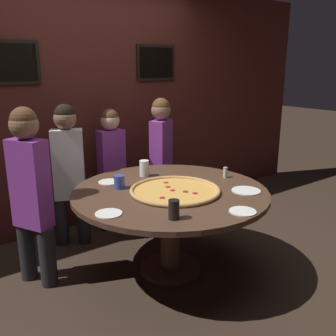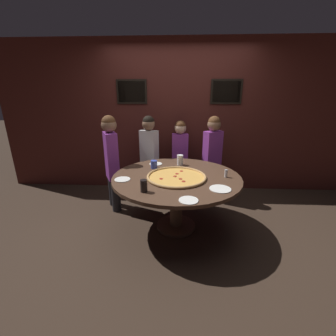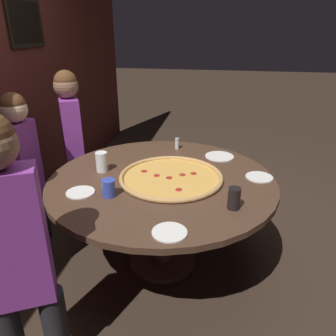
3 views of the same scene
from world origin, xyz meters
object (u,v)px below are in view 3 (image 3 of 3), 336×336
at_px(diner_side_right, 13,245).
at_px(dining_table, 162,194).
at_px(drink_cup_far_left, 234,198).
at_px(diner_far_left, 24,165).
at_px(diner_far_right, 72,139).
at_px(white_plate_right_side, 219,156).
at_px(drink_cup_by_shaker, 102,162).
at_px(giant_pizza, 171,177).
at_px(condiment_shaker, 177,143).
at_px(white_plate_near_front, 170,232).
at_px(white_plate_left_side, 81,192).
at_px(white_plate_beside_cup, 259,177).
at_px(drink_cup_beside_pizza, 109,188).

bearing_deg(diner_side_right, dining_table, -144.80).
height_order(drink_cup_far_left, diner_far_left, diner_far_left).
bearing_deg(diner_far_right, drink_cup_far_left, 26.54).
bearing_deg(white_plate_right_side, drink_cup_far_left, -172.56).
bearing_deg(white_plate_right_side, drink_cup_by_shaker, 117.20).
xyz_separation_m(giant_pizza, condiment_shaker, (0.61, 0.05, 0.04)).
relative_size(white_plate_near_front, diner_far_left, 0.14).
distance_m(drink_cup_far_left, diner_far_left, 1.64).
xyz_separation_m(drink_cup_by_shaker, white_plate_left_side, (-0.35, 0.02, -0.07)).
bearing_deg(white_plate_near_front, white_plate_beside_cup, -33.61).
bearing_deg(condiment_shaker, drink_cup_far_left, -153.08).
height_order(dining_table, condiment_shaker, condiment_shaker).
height_order(drink_cup_beside_pizza, white_plate_left_side, drink_cup_beside_pizza).
xyz_separation_m(drink_cup_beside_pizza, white_plate_left_side, (0.00, 0.20, -0.05)).
bearing_deg(dining_table, drink_cup_by_shaker, 84.67).
relative_size(drink_cup_beside_pizza, diner_side_right, 0.08).
bearing_deg(giant_pizza, white_plate_left_side, 120.03).
bearing_deg(giant_pizza, condiment_shaker, 4.63).
bearing_deg(white_plate_right_side, diner_side_right, 148.37).
bearing_deg(drink_cup_by_shaker, diner_far_left, 90.30).
distance_m(white_plate_right_side, white_plate_beside_cup, 0.46).
height_order(drink_cup_far_left, drink_cup_by_shaker, drink_cup_by_shaker).
bearing_deg(drink_cup_beside_pizza, white_plate_right_side, -40.11).
bearing_deg(white_plate_near_front, white_plate_right_side, -11.21).
bearing_deg(diner_far_left, condiment_shaker, 115.03).
bearing_deg(diner_side_right, drink_cup_far_left, -174.93).
relative_size(white_plate_right_side, white_plate_left_side, 1.27).
height_order(white_plate_left_side, condiment_shaker, condiment_shaker).
relative_size(diner_far_left, diner_far_right, 0.93).
height_order(drink_cup_beside_pizza, white_plate_right_side, drink_cup_beside_pizza).
height_order(drink_cup_by_shaker, condiment_shaker, drink_cup_by_shaker).
relative_size(dining_table, white_plate_left_side, 8.70).
relative_size(white_plate_left_side, diner_far_left, 0.14).
xyz_separation_m(dining_table, condiment_shaker, (0.61, -0.02, 0.18)).
relative_size(white_plate_left_side, diner_side_right, 0.13).
xyz_separation_m(white_plate_left_side, white_plate_near_front, (-0.34, -0.64, 0.00)).
height_order(giant_pizza, diner_far_right, diner_far_right).
height_order(white_plate_right_side, diner_side_right, diner_side_right).
xyz_separation_m(white_plate_right_side, white_plate_near_front, (-1.13, 0.22, 0.00)).
height_order(giant_pizza, white_plate_right_side, giant_pizza).
xyz_separation_m(white_plate_left_side, condiment_shaker, (0.92, -0.49, 0.05)).
bearing_deg(white_plate_left_side, giant_pizza, -59.97).
distance_m(drink_cup_beside_pizza, diner_side_right, 0.69).
xyz_separation_m(giant_pizza, diner_far_right, (0.57, 1.00, 0.04)).
xyz_separation_m(white_plate_left_side, diner_far_left, (0.35, 0.62, -0.01)).
distance_m(drink_cup_beside_pizza, diner_far_right, 1.10).
bearing_deg(diner_side_right, giant_pizza, -147.73).
height_order(white_plate_near_front, diner_far_right, diner_far_right).
height_order(giant_pizza, diner_far_left, diner_far_left).
xyz_separation_m(white_plate_near_front, diner_side_right, (-0.32, 0.67, 0.07)).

